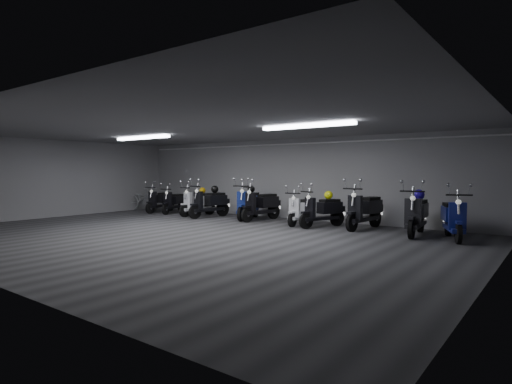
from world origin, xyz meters
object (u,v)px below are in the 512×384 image
Objects in this scene: scooter_7 at (322,205)px; helmet_3 at (203,190)px; scooter_2 at (197,198)px; bicycle at (143,197)px; scooter_0 at (160,197)px; scooter_5 at (261,200)px; scooter_10 at (453,211)px; scooter_4 at (248,198)px; helmet_0 at (329,195)px; scooter_8 at (364,204)px; scooter_3 at (209,198)px; helmet_4 at (419,195)px; helmet_1 at (251,189)px; scooter_1 at (174,198)px; scooter_9 at (417,207)px; helmet_2 at (215,189)px; scooter_6 at (301,205)px.

scooter_7 is 5.21m from helmet_3.
bicycle is (-3.27, 0.07, -0.08)m from scooter_2.
scooter_5 reaches higher than scooter_0.
scooter_2 is 5.22m from scooter_7.
scooter_2 is 0.94× the size of scooter_10.
helmet_0 is (3.14, -0.12, 0.23)m from scooter_4.
helmet_0 is (2.54, -0.03, 0.24)m from scooter_5.
scooter_8 is 1.11m from helmet_0.
scooter_3 is 7.49× the size of helmet_0.
scooter_5 is at bearing -178.93° from helmet_4.
scooter_3 reaches higher than helmet_1.
scooter_10 is (10.24, -0.20, 0.10)m from scooter_1.
scooter_9 is 7.35× the size of helmet_2.
scooter_2 is 1.05× the size of scooter_6.
helmet_4 is at bearing 8.57° from scooter_5.
scooter_4 is 7.71× the size of helmet_0.
bicycle is at bearing -171.65° from scooter_8.
bicycle reaches higher than helmet_3.
scooter_6 is at bearing -0.92° from helmet_2.
scooter_1 is at bearing -89.48° from bicycle.
helmet_2 is at bearing 171.19° from scooter_4.
scooter_4 is (3.57, 0.20, 0.12)m from scooter_1.
scooter_8 reaches higher than bicycle.
helmet_0 reaches higher than helmet_3.
scooter_2 is 0.90× the size of scooter_8.
scooter_1 is 6.62m from scooter_7.
helmet_4 is at bearing 0.42° from helmet_3.
scooter_0 is at bearing -174.57° from scooter_2.
helmet_4 is (7.17, 0.45, 0.35)m from scooter_3.
scooter_2 is 0.93× the size of scooter_5.
scooter_3 is at bearing -175.92° from helmet_0.
scooter_1 is 4.17m from scooter_5.
helmet_0 is 0.95× the size of helmet_2.
helmet_3 is at bearing -87.18° from bicycle.
scooter_7 reaches higher than scooter_2.
scooter_5 is at bearing 171.76° from scooter_6.
scooter_1 reaches higher than helmet_1.
scooter_1 reaches higher than helmet_0.
helmet_4 is at bearing 12.22° from scooter_3.
scooter_10 is (3.62, -0.05, 0.03)m from scooter_7.
scooter_8 is at bearing 1.70° from helmet_2.
helmet_2 is 7.13m from helmet_4.
scooter_9 is at bearing 5.53° from scooter_5.
scooter_4 reaches higher than scooter_10.
scooter_8 is 9.67m from bicycle.
scooter_5 reaches higher than helmet_0.
helmet_1 reaches higher than helmet_3.
scooter_1 is (0.72, 0.09, -0.03)m from scooter_0.
scooter_6 is 0.86× the size of scooter_9.
helmet_1 is (-4.30, 0.28, 0.30)m from scooter_8.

